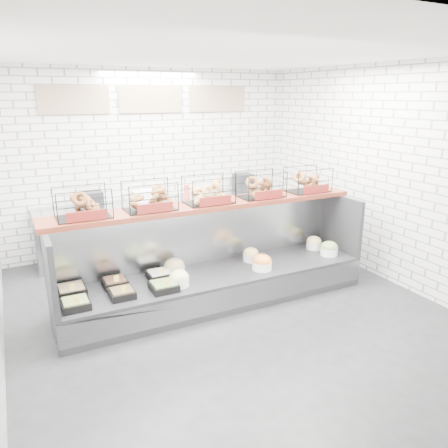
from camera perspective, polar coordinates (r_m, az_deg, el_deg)
ground at (r=5.54m, az=0.43°, el=-11.17°), size 5.50×5.50×0.00m
room_shell at (r=5.47m, az=-2.45°, el=11.10°), size 5.02×5.51×3.01m
display_case at (r=5.67m, az=-1.26°, el=-6.83°), size 4.00×0.90×1.20m
bagel_shelf at (r=5.50m, az=-2.04°, el=4.01°), size 4.10×0.50×0.40m
prep_counter at (r=7.46m, az=-8.08°, el=-0.03°), size 4.00×0.60×1.20m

